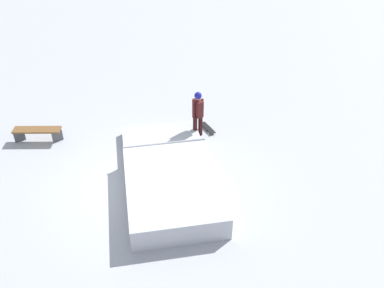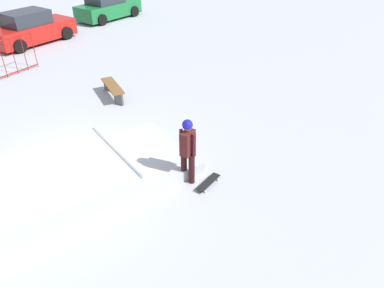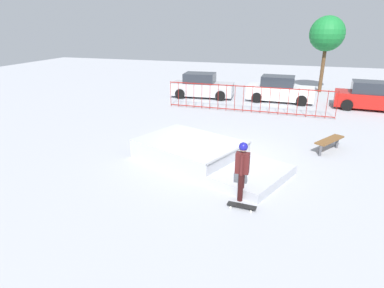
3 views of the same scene
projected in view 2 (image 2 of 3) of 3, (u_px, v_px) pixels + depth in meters
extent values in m
plane|color=#A8AAB2|center=(69.00, 171.00, 9.14)|extent=(60.00, 60.00, 0.00)
cube|color=#B0B3BB|center=(44.00, 190.00, 8.00)|extent=(4.32, 3.78, 0.70)
cube|color=#B0B3BB|center=(148.00, 156.00, 9.46)|extent=(2.66, 3.09, 0.30)
cylinder|color=gray|center=(115.00, 150.00, 8.71)|extent=(1.07, 2.43, 0.08)
cylinder|color=black|center=(192.00, 169.00, 8.56)|extent=(0.15, 0.15, 0.82)
cylinder|color=black|center=(184.00, 166.00, 8.66)|extent=(0.15, 0.15, 0.82)
cube|color=#4C1919|center=(188.00, 143.00, 8.22)|extent=(0.38, 0.22, 0.60)
cylinder|color=#4C1919|center=(194.00, 145.00, 8.15)|extent=(0.09, 0.09, 0.60)
cylinder|color=#4C1919|center=(181.00, 141.00, 8.30)|extent=(0.09, 0.09, 0.60)
sphere|color=tan|center=(187.00, 126.00, 7.98)|extent=(0.22, 0.22, 0.22)
sphere|color=navy|center=(187.00, 125.00, 7.96)|extent=(0.25, 0.25, 0.25)
cube|color=black|center=(208.00, 182.00, 8.65)|extent=(0.81, 0.27, 0.02)
cylinder|color=silver|center=(206.00, 192.00, 8.44)|extent=(0.06, 0.03, 0.06)
cylinder|color=silver|center=(198.00, 188.00, 8.55)|extent=(0.06, 0.03, 0.06)
cylinder|color=silver|center=(218.00, 180.00, 8.82)|extent=(0.06, 0.03, 0.06)
cylinder|color=silver|center=(211.00, 176.00, 8.93)|extent=(0.06, 0.03, 0.06)
cylinder|color=maroon|center=(3.00, 60.00, 13.98)|extent=(0.03, 0.03, 1.50)
cylinder|color=maroon|center=(14.00, 56.00, 14.33)|extent=(0.03, 0.03, 1.50)
cylinder|color=maroon|center=(24.00, 53.00, 14.68)|extent=(0.03, 0.03, 1.50)
cylinder|color=maroon|center=(34.00, 49.00, 15.02)|extent=(0.03, 0.03, 1.50)
cube|color=brown|center=(112.00, 86.00, 12.59)|extent=(1.19, 1.57, 0.06)
cube|color=#4C4C51|center=(108.00, 85.00, 13.21)|extent=(0.08, 0.36, 0.42)
cube|color=#4C4C51|center=(119.00, 99.00, 12.24)|extent=(0.08, 0.36, 0.42)
cube|color=red|center=(33.00, 32.00, 17.96)|extent=(4.22, 2.01, 0.80)
cube|color=#262B33|center=(26.00, 18.00, 17.43)|extent=(2.11, 1.65, 0.64)
cylinder|color=black|center=(47.00, 28.00, 19.43)|extent=(0.65, 0.27, 0.64)
cylinder|color=black|center=(67.00, 33.00, 18.60)|extent=(0.65, 0.27, 0.64)
cylinder|color=black|center=(0.00, 40.00, 17.58)|extent=(0.65, 0.27, 0.64)
cylinder|color=black|center=(20.00, 46.00, 16.75)|extent=(0.65, 0.27, 0.64)
cube|color=#196B33|center=(109.00, 9.00, 22.13)|extent=(4.24, 2.08, 0.80)
cylinder|color=black|center=(116.00, 8.00, 23.60)|extent=(0.66, 0.28, 0.64)
cylinder|color=black|center=(134.00, 11.00, 22.75)|extent=(0.66, 0.28, 0.64)
cylinder|color=black|center=(83.00, 16.00, 21.78)|extent=(0.66, 0.28, 0.64)
cylinder|color=black|center=(102.00, 20.00, 20.93)|extent=(0.66, 0.28, 0.64)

